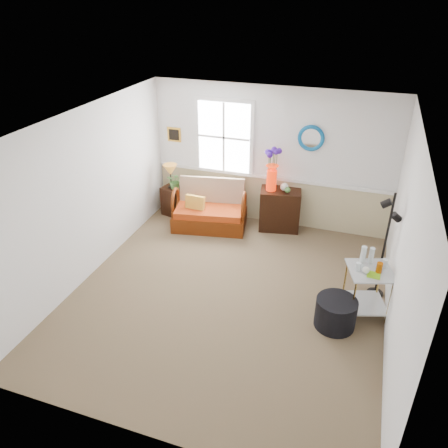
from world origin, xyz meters
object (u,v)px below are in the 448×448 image
(loveseat, at_px, (209,206))
(floor_lamp, at_px, (384,247))
(lamp_stand, at_px, (172,200))
(side_table, at_px, (366,292))
(cabinet, at_px, (280,209))
(ottoman, at_px, (336,313))

(loveseat, relative_size, floor_lamp, 0.81)
(lamp_stand, distance_m, floor_lamp, 4.28)
(side_table, bearing_deg, loveseat, 150.75)
(cabinet, bearing_deg, floor_lamp, -50.79)
(lamp_stand, relative_size, cabinet, 0.74)
(floor_lamp, xyz_separation_m, ottoman, (-0.51, -0.90, -0.62))
(loveseat, bearing_deg, ottoman, -49.20)
(cabinet, height_order, ottoman, cabinet)
(lamp_stand, relative_size, floor_lamp, 0.35)
(floor_lamp, bearing_deg, ottoman, -120.92)
(cabinet, relative_size, ottoman, 1.43)
(ottoman, bearing_deg, side_table, 48.50)
(cabinet, bearing_deg, ottoman, -72.38)
(ottoman, bearing_deg, floor_lamp, 60.65)
(side_table, distance_m, floor_lamp, 0.70)
(floor_lamp, distance_m, ottoman, 1.21)
(loveseat, xyz_separation_m, ottoman, (2.58, -2.05, -0.23))
(lamp_stand, relative_size, ottoman, 1.06)
(cabinet, distance_m, ottoman, 2.77)
(lamp_stand, distance_m, side_table, 4.30)
(loveseat, xyz_separation_m, cabinet, (1.26, 0.38, -0.05))
(lamp_stand, distance_m, cabinet, 2.18)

